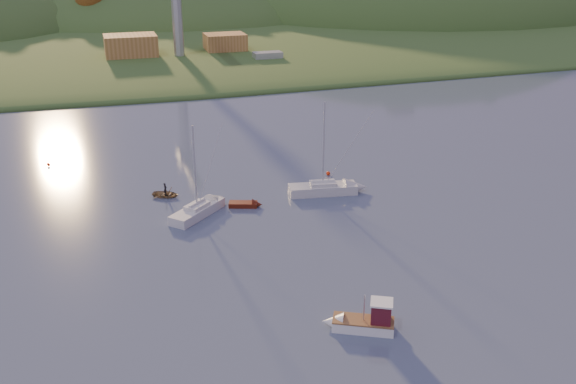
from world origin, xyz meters
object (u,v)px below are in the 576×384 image
object	(u,v)px
red_tender	(250,204)
sailboat_near	(197,210)
fishing_boat	(359,321)
canoe	(166,194)
sailboat_far	(323,188)

from	to	relation	value
red_tender	sailboat_near	bearing A→B (deg)	-154.44
fishing_boat	canoe	bearing A→B (deg)	-44.31
sailboat_far	sailboat_near	bearing A→B (deg)	-164.51
canoe	red_tender	world-z (taller)	red_tender
sailboat_far	canoe	world-z (taller)	sailboat_far
canoe	red_tender	distance (m)	9.99
sailboat_near	canoe	world-z (taller)	sailboat_near
fishing_boat	sailboat_near	distance (m)	25.54
fishing_boat	red_tender	bearing A→B (deg)	-58.38
sailboat_near	red_tender	size ratio (longest dim) A/B	2.58
fishing_boat	sailboat_near	world-z (taller)	sailboat_near
sailboat_near	sailboat_far	world-z (taller)	sailboat_far
fishing_boat	red_tender	size ratio (longest dim) A/B	1.45
fishing_boat	sailboat_far	distance (m)	26.97
sailboat_near	sailboat_far	xyz separation A→B (m)	(14.68, 1.86, 0.04)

